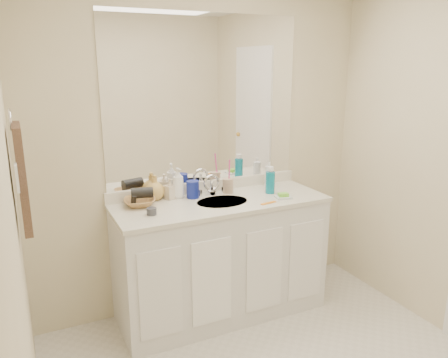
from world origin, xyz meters
TOP-DOWN VIEW (x-y plane):
  - wall_back at (0.00, 1.30)m, footprint 2.60×0.02m
  - wall_left at (-1.30, 0.00)m, footprint 0.02×2.60m
  - vanity_cabinet at (0.00, 1.02)m, footprint 1.50×0.55m
  - countertop at (0.00, 1.02)m, footprint 1.52×0.57m
  - backsplash at (0.00, 1.29)m, footprint 1.52×0.03m
  - sink_basin at (0.00, 1.00)m, footprint 0.37×0.37m
  - faucet at (0.00, 1.18)m, footprint 0.02×0.02m
  - mirror at (0.00, 1.29)m, footprint 1.48×0.01m
  - blue_mug at (-0.15, 1.17)m, footprint 0.12×0.12m
  - tan_cup at (0.13, 1.17)m, footprint 0.09×0.09m
  - toothbrush at (0.14, 1.17)m, footprint 0.02×0.04m
  - mouthwash_bottle at (0.41, 1.04)m, footprint 0.08×0.08m
  - clear_pump_bottle at (0.49, 1.20)m, footprint 0.07×0.07m
  - soap_dish at (0.43, 0.88)m, footprint 0.13×0.11m
  - green_soap at (0.43, 0.88)m, footprint 0.08×0.07m
  - orange_comb at (0.27, 0.83)m, footprint 0.13×0.04m
  - dark_jar at (-0.53, 0.95)m, footprint 0.08×0.08m
  - soap_bottle_white at (-0.25, 1.22)m, footprint 0.10×0.10m
  - soap_bottle_cream at (-0.31, 1.22)m, footprint 0.09×0.09m
  - soap_bottle_yellow at (-0.41, 1.25)m, footprint 0.16×0.16m
  - wicker_basket at (-0.55, 1.16)m, footprint 0.25×0.25m
  - hair_dryer at (-0.53, 1.16)m, footprint 0.16×0.10m
  - towel_ring at (-1.27, 0.77)m, footprint 0.01×0.11m
  - hand_towel at (-1.25, 0.77)m, footprint 0.04×0.32m
  - switch_plate at (-1.27, 0.57)m, footprint 0.01×0.08m

SIDE VIEW (x-z plane):
  - vanity_cabinet at x=0.00m, z-range 0.00..0.85m
  - countertop at x=0.00m, z-range 0.85..0.88m
  - sink_basin at x=0.00m, z-range 0.86..0.88m
  - orange_comb at x=0.27m, z-range 0.88..0.89m
  - soap_dish at x=0.43m, z-range 0.88..0.89m
  - dark_jar at x=-0.53m, z-range 0.88..0.93m
  - green_soap at x=0.43m, z-range 0.89..0.92m
  - wicker_basket at x=-0.55m, z-range 0.88..0.93m
  - backsplash at x=0.00m, z-range 0.88..0.96m
  - tan_cup at x=0.13m, z-range 0.88..0.99m
  - faucet at x=0.00m, z-range 0.88..0.99m
  - blue_mug at x=-0.15m, z-range 0.88..1.01m
  - soap_bottle_cream at x=-0.31m, z-range 0.88..1.03m
  - clear_pump_bottle at x=0.49m, z-range 0.88..1.04m
  - mouthwash_bottle at x=0.41m, z-range 0.88..1.04m
  - soap_bottle_yellow at x=-0.41m, z-range 0.88..1.06m
  - hair_dryer at x=-0.53m, z-range 0.93..1.01m
  - soap_bottle_white at x=-0.25m, z-range 0.88..1.10m
  - toothbrush at x=0.14m, z-range 0.92..1.14m
  - wall_back at x=0.00m, z-range 0.00..2.40m
  - wall_left at x=-1.30m, z-range 0.00..2.40m
  - hand_towel at x=-1.25m, z-range 0.98..1.52m
  - switch_plate at x=-1.27m, z-range 1.24..1.36m
  - towel_ring at x=-1.27m, z-range 1.49..1.61m
  - mirror at x=0.00m, z-range 0.96..2.16m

